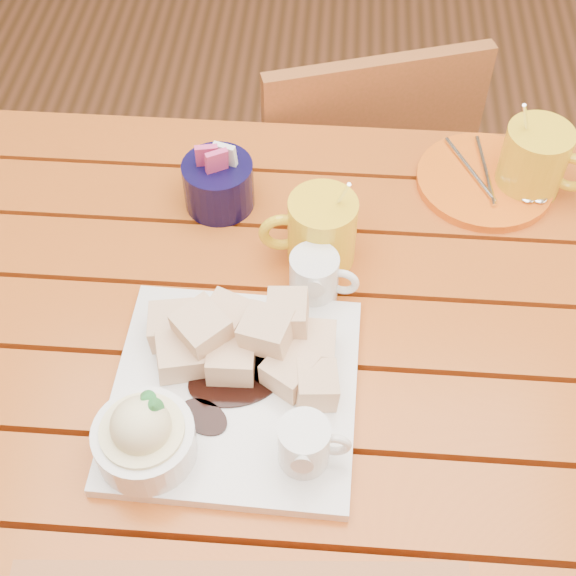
# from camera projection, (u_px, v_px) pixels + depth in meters

# --- Properties ---
(ground) EXTENTS (5.00, 5.00, 0.00)m
(ground) POSITION_uv_depth(u_px,v_px,m) (276.00, 544.00, 1.61)
(ground) COLOR #502F17
(ground) RESTS_ON ground
(table) EXTENTS (1.20, 0.79, 0.75)m
(table) POSITION_uv_depth(u_px,v_px,m) (270.00, 370.00, 1.11)
(table) COLOR #993F13
(table) RESTS_ON ground
(dessert_plate) EXTENTS (0.30, 0.30, 0.12)m
(dessert_plate) POSITION_uv_depth(u_px,v_px,m) (219.00, 392.00, 0.93)
(dessert_plate) COLOR white
(dessert_plate) RESTS_ON table
(coffee_mug_left) EXTENTS (0.13, 0.09, 0.15)m
(coffee_mug_left) POSITION_uv_depth(u_px,v_px,m) (320.00, 230.00, 1.06)
(coffee_mug_left) COLOR yellow
(coffee_mug_left) RESTS_ON table
(coffee_mug_right) EXTENTS (0.13, 0.09, 0.16)m
(coffee_mug_right) POSITION_uv_depth(u_px,v_px,m) (536.00, 160.00, 1.14)
(coffee_mug_right) COLOR yellow
(coffee_mug_right) RESTS_ON table
(cream_pitcher) EXTENTS (0.09, 0.08, 0.08)m
(cream_pitcher) POSITION_uv_depth(u_px,v_px,m) (316.00, 278.00, 1.02)
(cream_pitcher) COLOR white
(cream_pitcher) RESTS_ON table
(sugar_caddy) EXTENTS (0.10, 0.10, 0.11)m
(sugar_caddy) POSITION_uv_depth(u_px,v_px,m) (218.00, 183.00, 1.13)
(sugar_caddy) COLOR black
(sugar_caddy) RESTS_ON table
(orange_saucer) EXTENTS (0.20, 0.20, 0.02)m
(orange_saucer) POSITION_uv_depth(u_px,v_px,m) (486.00, 181.00, 1.18)
(orange_saucer) COLOR orange
(orange_saucer) RESTS_ON table
(chair_far) EXTENTS (0.49, 0.49, 0.82)m
(chair_far) POSITION_uv_depth(u_px,v_px,m) (349.00, 183.00, 1.61)
(chair_far) COLOR brown
(chair_far) RESTS_ON ground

